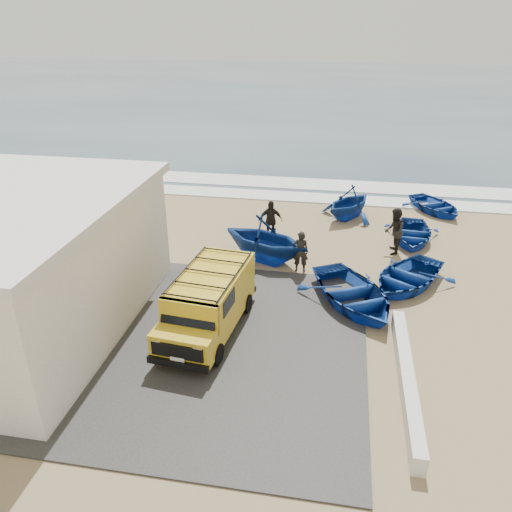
{
  "coord_description": "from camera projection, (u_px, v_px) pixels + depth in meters",
  "views": [
    {
      "loc": [
        2.84,
        -14.16,
        9.09
      ],
      "look_at": [
        0.04,
        1.87,
        1.2
      ],
      "focal_mm": 35.0,
      "sensor_mm": 36.0,
      "label": 1
    }
  ],
  "objects": [
    {
      "name": "ground",
      "position": [
        245.0,
        311.0,
        16.96
      ],
      "size": [
        160.0,
        160.0,
        0.0
      ],
      "primitive_type": "plane",
      "color": "#9E845B"
    },
    {
      "name": "fisherman_back",
      "position": [
        270.0,
        221.0,
        21.95
      ],
      "size": [
        1.16,
        0.72,
        1.84
      ],
      "primitive_type": "imported",
      "rotation": [
        0.0,
        0.0,
        0.27
      ],
      "color": "black",
      "rests_on": "ground"
    },
    {
      "name": "slab",
      "position": [
        170.0,
        338.0,
        15.49
      ],
      "size": [
        12.0,
        10.0,
        0.05
      ],
      "primitive_type": "cube",
      "color": "#383634",
      "rests_on": "ground"
    },
    {
      "name": "boat_mid_left",
      "position": [
        265.0,
        238.0,
        20.01
      ],
      "size": [
        4.77,
        4.5,
        1.99
      ],
      "primitive_type": "imported",
      "rotation": [
        0.0,
        0.0,
        1.16
      ],
      "color": "navy",
      "rests_on": "ground"
    },
    {
      "name": "surf_line",
      "position": [
        287.0,
        196.0,
        27.58
      ],
      "size": [
        180.0,
        1.6,
        0.06
      ],
      "primitive_type": "cube",
      "color": "white",
      "rests_on": "ground"
    },
    {
      "name": "ocean",
      "position": [
        326.0,
        90.0,
        66.59
      ],
      "size": [
        180.0,
        88.0,
        0.01
      ],
      "primitive_type": "cube",
      "color": "#385166",
      "rests_on": "ground"
    },
    {
      "name": "parapet",
      "position": [
        406.0,
        378.0,
        13.41
      ],
      "size": [
        0.35,
        6.0,
        0.55
      ],
      "primitive_type": "cube",
      "color": "silver",
      "rests_on": "ground"
    },
    {
      "name": "boat_far_right",
      "position": [
        435.0,
        206.0,
        25.34
      ],
      "size": [
        3.76,
        4.11,
        0.7
      ],
      "primitive_type": "imported",
      "rotation": [
        0.0,
        0.0,
        0.53
      ],
      "color": "navy",
      "rests_on": "ground"
    },
    {
      "name": "fisherman_middle",
      "position": [
        394.0,
        231.0,
        20.7
      ],
      "size": [
        0.8,
        1.0,
        1.97
      ],
      "primitive_type": "imported",
      "rotation": [
        0.0,
        0.0,
        -1.63
      ],
      "color": "black",
      "rests_on": "ground"
    },
    {
      "name": "boat_far_left",
      "position": [
        349.0,
        202.0,
        24.38
      ],
      "size": [
        4.0,
        4.12,
        1.66
      ],
      "primitive_type": "imported",
      "rotation": [
        0.0,
        0.0,
        -0.58
      ],
      "color": "navy",
      "rests_on": "ground"
    },
    {
      "name": "boat_mid_right",
      "position": [
        412.0,
        233.0,
        22.07
      ],
      "size": [
        2.8,
        3.69,
        0.72
      ],
      "primitive_type": "imported",
      "rotation": [
        0.0,
        0.0,
        -0.1
      ],
      "color": "navy",
      "rests_on": "ground"
    },
    {
      "name": "van",
      "position": [
        209.0,
        301.0,
        15.53
      ],
      "size": [
        2.28,
        4.78,
        1.98
      ],
      "rotation": [
        0.0,
        0.0,
        -0.11
      ],
      "color": "gold",
      "rests_on": "ground"
    },
    {
      "name": "boat_near_left",
      "position": [
        353.0,
        294.0,
        17.15
      ],
      "size": [
        4.69,
        5.15,
        0.87
      ],
      "primitive_type": "imported",
      "rotation": [
        0.0,
        0.0,
        0.51
      ],
      "color": "navy",
      "rests_on": "ground"
    },
    {
      "name": "fisherman_front",
      "position": [
        301.0,
        252.0,
        19.25
      ],
      "size": [
        0.63,
        0.43,
        1.69
      ],
      "primitive_type": "imported",
      "rotation": [
        0.0,
        0.0,
        3.19
      ],
      "color": "black",
      "rests_on": "ground"
    },
    {
      "name": "boat_near_right",
      "position": [
        407.0,
        277.0,
        18.36
      ],
      "size": [
        4.41,
        4.72,
        0.8
      ],
      "primitive_type": "imported",
      "rotation": [
        0.0,
        0.0,
        -0.58
      ],
      "color": "navy",
      "rests_on": "ground"
    },
    {
      "name": "surf_wash",
      "position": [
        292.0,
        183.0,
        29.8
      ],
      "size": [
        180.0,
        2.2,
        0.04
      ],
      "primitive_type": "cube",
      "color": "white",
      "rests_on": "ground"
    }
  ]
}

